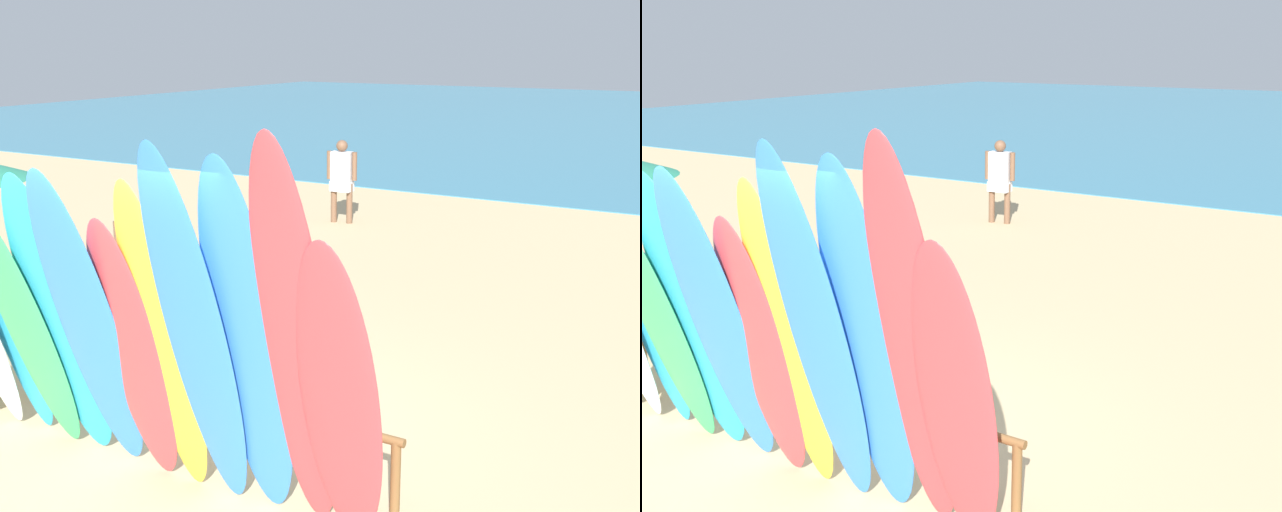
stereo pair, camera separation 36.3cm
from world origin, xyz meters
TOP-DOWN VIEW (x-y plane):
  - ground at (0.00, 14.00)m, footprint 60.00×60.00m
  - surfboard_rack at (0.00, 0.00)m, footprint 4.12×0.07m
  - surfboard_teal_2 at (-1.20, -0.49)m, footprint 0.47×0.67m
  - surfboard_green_3 at (-0.84, -0.60)m, footprint 0.60×0.78m
  - surfboard_teal_4 at (-0.49, -0.57)m, footprint 0.63×0.82m
  - surfboard_blue_5 at (-0.14, -0.62)m, footprint 0.60×0.91m
  - surfboard_red_6 at (0.19, -0.53)m, footprint 0.54×0.62m
  - surfboard_yellow_7 at (0.49, -0.55)m, footprint 0.53×0.67m
  - surfboard_blue_8 at (0.86, -0.64)m, footprint 0.49×0.82m
  - surfboard_blue_9 at (1.19, -0.55)m, footprint 0.57×0.75m
  - surfboard_red_10 at (1.56, -0.54)m, footprint 0.53×0.81m
  - surfboard_red_11 at (1.84, -0.50)m, footprint 0.56×0.57m
  - beachgoer_by_water at (-2.84, 8.10)m, footprint 0.57×0.25m
  - beachgoer_photographing at (-2.28, 2.16)m, footprint 0.38×0.55m
  - beach_chair_red at (-3.62, 1.40)m, footprint 0.67×0.85m

SIDE VIEW (x-z plane):
  - ground at x=0.00m, z-range 0.00..0.00m
  - beach_chair_red at x=-3.62m, z-range 0.03..0.82m
  - surfboard_rack at x=0.00m, z-range 0.21..0.87m
  - beachgoer_photographing at x=-2.28m, z-range 0.11..1.59m
  - beachgoer_by_water at x=-2.84m, z-range 0.11..1.62m
  - surfboard_red_6 at x=0.19m, z-range 0.00..2.12m
  - surfboard_green_3 at x=-0.84m, z-range 0.00..2.15m
  - surfboard_red_11 at x=1.84m, z-range 0.00..2.17m
  - surfboard_teal_2 at x=-1.20m, z-range 0.00..2.28m
  - surfboard_teal_4 at x=-0.49m, z-range 0.00..2.39m
  - surfboard_yellow_7 at x=0.49m, z-range 0.00..2.41m
  - surfboard_blue_5 at x=-0.14m, z-range 0.00..2.46m
  - surfboard_blue_9 at x=1.19m, z-range 0.00..2.62m
  - surfboard_blue_8 at x=0.86m, z-range 0.00..2.69m
  - surfboard_red_10 at x=1.56m, z-range 0.00..2.78m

